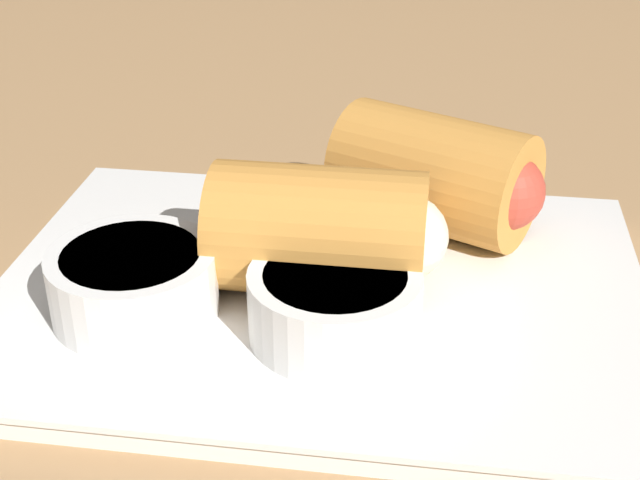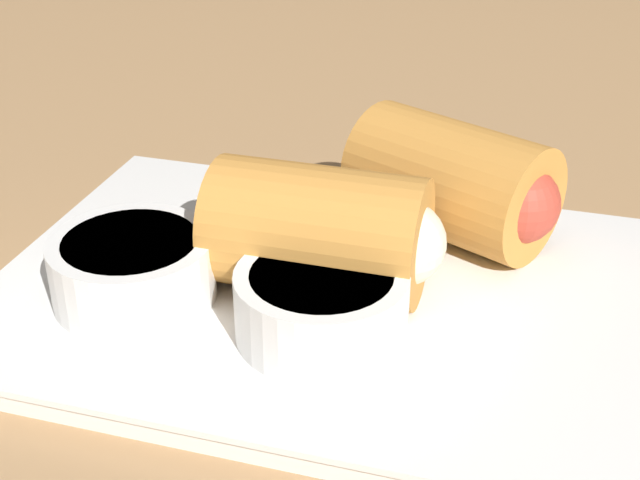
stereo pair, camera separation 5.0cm
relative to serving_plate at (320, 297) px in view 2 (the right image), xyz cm
name	(u,v)px [view 2 (the right image)]	position (x,y,z in cm)	size (l,w,h in cm)	color
table_surface	(284,341)	(1.35, 1.50, -1.76)	(180.00, 140.00, 2.00)	#A87F54
serving_plate	(320,297)	(0.00, 0.00, 0.00)	(30.50, 22.33, 1.50)	white
roll_front_left	(461,184)	(-5.48, -6.51, 3.74)	(11.29, 9.54, 6.00)	#C68438
roll_front_right	(330,233)	(-0.54, 0.24, 3.74)	(10.71, 6.01, 6.00)	#C68438
dipping_bowl_near	(321,302)	(-1.19, 3.87, 2.39)	(7.42, 7.42, 3.03)	white
dipping_bowl_far	(133,267)	(7.82, 3.48, 2.39)	(7.42, 7.42, 3.03)	white
spoon	(430,159)	(-2.16, -17.68, -0.06)	(18.32, 10.25, 1.51)	silver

